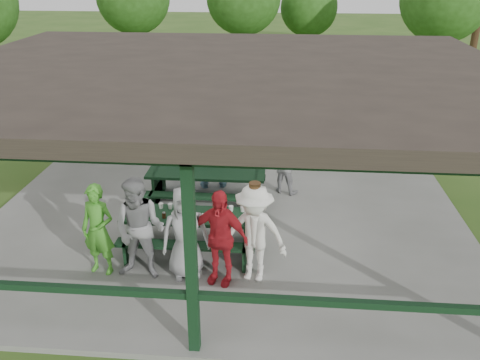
# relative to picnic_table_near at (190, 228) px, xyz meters

# --- Properties ---
(ground) EXTENTS (90.00, 90.00, 0.00)m
(ground) POSITION_rel_picnic_table_near_xyz_m (0.52, 1.20, -0.57)
(ground) COLOR #2F5319
(ground) RESTS_ON ground
(concrete_slab) EXTENTS (10.00, 8.00, 0.10)m
(concrete_slab) POSITION_rel_picnic_table_near_xyz_m (0.52, 1.20, -0.52)
(concrete_slab) COLOR slate
(concrete_slab) RESTS_ON ground
(pavilion_structure) EXTENTS (10.60, 8.60, 3.24)m
(pavilion_structure) POSITION_rel_picnic_table_near_xyz_m (0.52, 1.20, 2.60)
(pavilion_structure) COLOR black
(pavilion_structure) RESTS_ON concrete_slab
(picnic_table_near) EXTENTS (2.47, 1.39, 0.75)m
(picnic_table_near) POSITION_rel_picnic_table_near_xyz_m (0.00, 0.00, 0.00)
(picnic_table_near) COLOR black
(picnic_table_near) RESTS_ON concrete_slab
(picnic_table_far) EXTENTS (2.59, 1.39, 0.75)m
(picnic_table_far) POSITION_rel_picnic_table_near_xyz_m (0.01, 2.00, 0.00)
(picnic_table_far) COLOR black
(picnic_table_far) RESTS_ON concrete_slab
(table_setting) EXTENTS (2.33, 0.45, 0.10)m
(table_setting) POSITION_rel_picnic_table_near_xyz_m (0.13, 0.04, 0.31)
(table_setting) COLOR white
(table_setting) RESTS_ON picnic_table_near
(contestant_green) EXTENTS (0.66, 0.50, 1.65)m
(contestant_green) POSITION_rel_picnic_table_near_xyz_m (-1.42, -0.83, 0.35)
(contestant_green) COLOR green
(contestant_green) RESTS_ON concrete_slab
(contestant_grey_left) EXTENTS (0.96, 0.78, 1.83)m
(contestant_grey_left) POSITION_rel_picnic_table_near_xyz_m (-0.67, -0.91, 0.44)
(contestant_grey_left) COLOR #949396
(contestant_grey_left) RESTS_ON concrete_slab
(contestant_grey_mid) EXTENTS (0.93, 0.75, 1.65)m
(contestant_grey_mid) POSITION_rel_picnic_table_near_xyz_m (0.07, -0.81, 0.35)
(contestant_grey_mid) COLOR #9D9C9F
(contestant_grey_mid) RESTS_ON concrete_slab
(contestant_red) EXTENTS (1.07, 0.66, 1.69)m
(contestant_red) POSITION_rel_picnic_table_near_xyz_m (0.67, -0.94, 0.38)
(contestant_red) COLOR red
(contestant_red) RESTS_ON concrete_slab
(contestant_white_fedora) EXTENTS (1.23, 0.86, 1.79)m
(contestant_white_fedora) POSITION_rel_picnic_table_near_xyz_m (1.24, -0.82, 0.40)
(contestant_white_fedora) COLOR white
(contestant_white_fedora) RESTS_ON concrete_slab
(spectator_lblue) EXTENTS (1.67, 0.79, 1.73)m
(spectator_lblue) POSITION_rel_picnic_table_near_xyz_m (0.04, 2.95, 0.39)
(spectator_lblue) COLOR #83B5CB
(spectator_lblue) RESTS_ON concrete_slab
(spectator_blue) EXTENTS (0.72, 0.52, 1.85)m
(spectator_blue) POSITION_rel_picnic_table_near_xyz_m (-0.78, 3.40, 0.45)
(spectator_blue) COLOR #3E62A3
(spectator_blue) RESTS_ON concrete_slab
(spectator_grey) EXTENTS (0.85, 0.77, 1.44)m
(spectator_grey) POSITION_rel_picnic_table_near_xyz_m (1.73, 2.77, 0.25)
(spectator_grey) COLOR #98979A
(spectator_grey) RESTS_ON concrete_slab
(pickup_truck) EXTENTS (5.68, 2.79, 1.55)m
(pickup_truck) POSITION_rel_picnic_table_near_xyz_m (1.48, 9.91, 0.21)
(pickup_truck) COLOR silver
(pickup_truck) RESTS_ON ground
(farm_trailer) EXTENTS (3.47, 2.37, 1.24)m
(farm_trailer) POSITION_rel_picnic_table_near_xyz_m (-1.76, 9.41, 0.04)
(farm_trailer) COLOR navy
(farm_trailer) RESTS_ON ground
(tree_mid) EXTENTS (2.76, 2.76, 4.31)m
(tree_mid) POSITION_rel_picnic_table_near_xyz_m (2.76, 18.01, 2.34)
(tree_mid) COLOR #342515
(tree_mid) RESTS_ON ground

